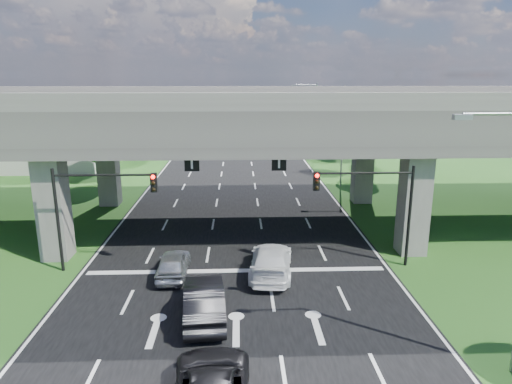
{
  "coord_description": "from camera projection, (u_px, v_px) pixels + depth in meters",
  "views": [
    {
      "loc": [
        0.19,
        -20.75,
        10.93
      ],
      "look_at": [
        1.33,
        9.23,
        3.22
      ],
      "focal_mm": 32.0,
      "sensor_mm": 36.0,
      "label": 1
    }
  ],
  "objects": [
    {
      "name": "car_white",
      "position": [
        271.0,
        260.0,
        25.56
      ],
      "size": [
        2.87,
        5.81,
        1.62
      ],
      "primitive_type": "imported",
      "rotation": [
        0.0,
        0.0,
        3.03
      ],
      "color": "white",
      "rests_on": "road"
    },
    {
      "name": "warehouse",
      "position": [
        23.0,
        151.0,
        55.21
      ],
      "size": [
        20.0,
        10.0,
        4.0
      ],
      "primitive_type": "cube",
      "color": "#9E9E99",
      "rests_on": "ground"
    },
    {
      "name": "car_silver",
      "position": [
        173.0,
        264.0,
        25.38
      ],
      "size": [
        1.7,
        4.18,
        1.42
      ],
      "primitive_type": "imported",
      "rotation": [
        0.0,
        0.0,
        3.15
      ],
      "color": "#B2B6BB",
      "rests_on": "road"
    },
    {
      "name": "road",
      "position": [
        237.0,
        233.0,
        32.47
      ],
      "size": [
        18.0,
        120.0,
        0.03
      ],
      "primitive_type": "cube",
      "color": "black",
      "rests_on": "ground"
    },
    {
      "name": "tree_right_near",
      "position": [
        358.0,
        136.0,
        49.26
      ],
      "size": [
        4.2,
        4.2,
        7.28
      ],
      "color": "black",
      "rests_on": "ground"
    },
    {
      "name": "tree_right_mid",
      "position": [
        365.0,
        131.0,
        57.19
      ],
      "size": [
        3.91,
        3.9,
        6.76
      ],
      "color": "black",
      "rests_on": "ground"
    },
    {
      "name": "tree_left_far",
      "position": [
        141.0,
        119.0,
        61.69
      ],
      "size": [
        4.8,
        4.8,
        8.32
      ],
      "color": "black",
      "rests_on": "ground"
    },
    {
      "name": "car_dark",
      "position": [
        204.0,
        301.0,
        20.93
      ],
      "size": [
        2.24,
        5.31,
        1.71
      ],
      "primitive_type": "imported",
      "rotation": [
        0.0,
        0.0,
        3.23
      ],
      "color": "black",
      "rests_on": "road"
    },
    {
      "name": "signal_right",
      "position": [
        374.0,
        198.0,
        25.86
      ],
      "size": [
        5.76,
        0.54,
        6.0
      ],
      "color": "black",
      "rests_on": "ground"
    },
    {
      "name": "overpass",
      "position": [
        236.0,
        119.0,
        32.44
      ],
      "size": [
        80.0,
        15.0,
        10.0
      ],
      "color": "#33312E",
      "rests_on": "ground"
    },
    {
      "name": "tree_right_far",
      "position": [
        322.0,
        119.0,
        64.63
      ],
      "size": [
        4.5,
        4.5,
        7.8
      ],
      "color": "black",
      "rests_on": "ground"
    },
    {
      "name": "signal_left",
      "position": [
        95.0,
        200.0,
        25.28
      ],
      "size": [
        5.76,
        0.54,
        6.0
      ],
      "color": "black",
      "rests_on": "ground"
    },
    {
      "name": "streetlight_far",
      "position": [
        339.0,
        128.0,
        44.94
      ],
      "size": [
        3.38,
        0.25,
        10.0
      ],
      "color": "gray",
      "rests_on": "ground"
    },
    {
      "name": "tree_left_mid",
      "position": [
        94.0,
        134.0,
        54.04
      ],
      "size": [
        3.91,
        3.9,
        6.76
      ],
      "color": "black",
      "rests_on": "ground"
    },
    {
      "name": "streetlight_beyond",
      "position": [
        313.0,
        115.0,
        60.43
      ],
      "size": [
        3.38,
        0.25,
        10.0
      ],
      "color": "gray",
      "rests_on": "ground"
    },
    {
      "name": "ground",
      "position": [
        236.0,
        300.0,
        22.8
      ],
      "size": [
        160.0,
        160.0,
        0.0
      ],
      "primitive_type": "plane",
      "color": "#234E19",
      "rests_on": "ground"
    },
    {
      "name": "tree_left_near",
      "position": [
        99.0,
        137.0,
        46.25
      ],
      "size": [
        4.5,
        4.5,
        7.8
      ],
      "color": "black",
      "rests_on": "ground"
    }
  ]
}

